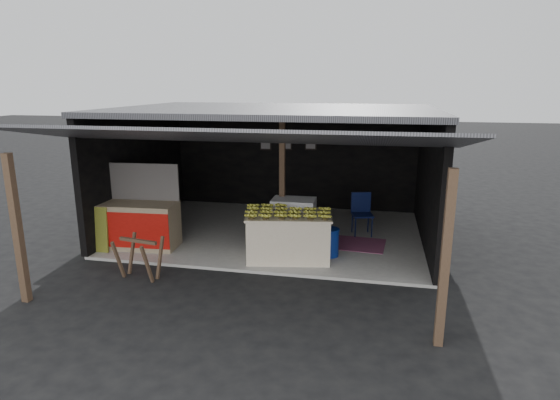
% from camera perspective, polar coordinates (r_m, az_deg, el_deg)
% --- Properties ---
extents(ground, '(80.00, 80.00, 0.00)m').
position_cam_1_polar(ground, '(9.13, -4.01, -8.88)').
color(ground, black).
rests_on(ground, ground).
extents(concrete_slab, '(7.00, 5.00, 0.06)m').
position_cam_1_polar(concrete_slab, '(11.40, -0.60, -3.98)').
color(concrete_slab, gray).
rests_on(concrete_slab, ground).
extents(shophouse, '(7.40, 7.29, 3.02)m').
position_cam_1_polar(shophouse, '(11.24, -0.27, 6.60)').
color(shophouse, black).
rests_on(shophouse, ground).
extents(banana_table, '(1.85, 1.32, 0.94)m').
position_cam_1_polar(banana_table, '(9.54, 1.04, -4.43)').
color(banana_table, silver).
rests_on(banana_table, concrete_slab).
extents(banana_pile, '(1.71, 1.20, 0.19)m').
position_cam_1_polar(banana_pile, '(9.38, 1.06, -1.19)').
color(banana_pile, gold).
rests_on(banana_pile, banana_table).
extents(white_crate, '(0.95, 0.66, 1.04)m').
position_cam_1_polar(white_crate, '(10.33, 1.65, -2.69)').
color(white_crate, white).
rests_on(white_crate, concrete_slab).
extents(neighbor_stall, '(1.79, 0.90, 1.80)m').
position_cam_1_polar(neighbor_stall, '(10.67, -17.01, -2.68)').
color(neighbor_stall, '#998466').
rests_on(neighbor_stall, concrete_slab).
extents(green_signboard, '(0.65, 0.13, 0.97)m').
position_cam_1_polar(green_signboard, '(10.69, -21.77, -3.33)').
color(green_signboard, black).
rests_on(green_signboard, concrete_slab).
extents(sawhorse, '(0.80, 0.79, 0.78)m').
position_cam_1_polar(sawhorse, '(9.06, -16.81, -6.32)').
color(sawhorse, '#503828').
rests_on(sawhorse, ground).
extents(water_barrel, '(0.38, 0.38, 0.56)m').
position_cam_1_polar(water_barrel, '(9.78, 6.06, -5.23)').
color(water_barrel, navy).
rests_on(water_barrel, concrete_slab).
extents(plastic_chair, '(0.57, 0.57, 0.99)m').
position_cam_1_polar(plastic_chair, '(11.23, 9.91, -1.19)').
color(plastic_chair, '#0A1138').
rests_on(plastic_chair, concrete_slab).
extents(magenta_rug, '(1.58, 1.12, 0.01)m').
position_cam_1_polar(magenta_rug, '(10.65, 8.60, -5.25)').
color(magenta_rug, maroon).
rests_on(magenta_rug, concrete_slab).
extents(picture_frames, '(1.62, 0.04, 0.46)m').
position_cam_1_polar(picture_frames, '(13.32, 0.91, 7.01)').
color(picture_frames, black).
rests_on(picture_frames, shophouse).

